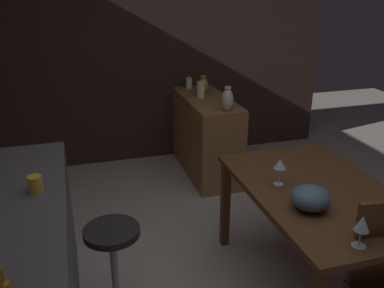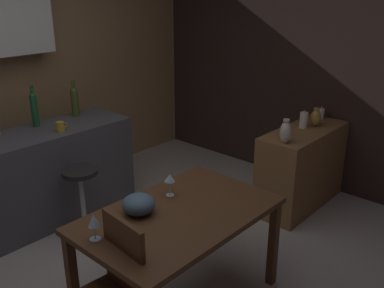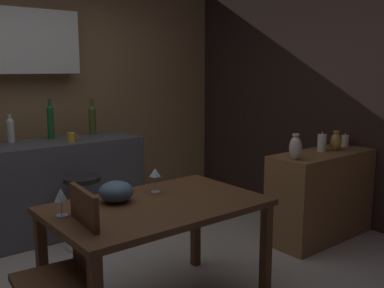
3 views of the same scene
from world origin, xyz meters
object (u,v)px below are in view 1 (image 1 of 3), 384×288
(dining_table, at_px, (318,202))
(cup_mustard, at_px, (35,184))
(wine_glass_left, at_px, (280,165))
(bar_stool, at_px, (115,273))
(wine_glass_right, at_px, (362,225))
(pillar_candle_short, at_px, (201,90))
(vase_ceramic_ivory, at_px, (227,100))
(pillar_candle_tall, at_px, (189,83))
(sideboard_cabinet, at_px, (206,136))
(vase_brass, at_px, (203,85))
(fruit_bowl, at_px, (311,198))

(dining_table, xyz_separation_m, cup_mustard, (0.15, 1.64, 0.29))
(wine_glass_left, bearing_deg, dining_table, -121.59)
(bar_stool, distance_m, wine_glass_right, 1.40)
(pillar_candle_short, height_order, vase_ceramic_ivory, vase_ceramic_ivory)
(wine_glass_left, xyz_separation_m, pillar_candle_tall, (2.23, -0.06, 0.00))
(sideboard_cabinet, distance_m, vase_brass, 0.53)
(vase_brass, distance_m, vase_ceramic_ivory, 0.63)
(cup_mustard, distance_m, pillar_candle_short, 2.35)
(wine_glass_left, xyz_separation_m, vase_brass, (1.95, -0.13, 0.03))
(wine_glass_left, xyz_separation_m, wine_glass_right, (-0.70, -0.07, -0.01))
(cup_mustard, relative_size, vase_ceramic_ivory, 0.49)
(fruit_bowl, relative_size, pillar_candle_short, 1.20)
(dining_table, relative_size, sideboard_cabinet, 1.22)
(vase_brass, bearing_deg, fruit_bowl, 177.42)
(dining_table, relative_size, pillar_candle_tall, 9.80)
(bar_stool, bearing_deg, vase_ceramic_ivory, -41.33)
(wine_glass_right, relative_size, pillar_candle_tall, 1.22)
(bar_stool, bearing_deg, fruit_bowl, -103.33)
(cup_mustard, relative_size, vase_brass, 0.58)
(dining_table, xyz_separation_m, fruit_bowl, (-0.19, 0.19, 0.15))
(wine_glass_right, bearing_deg, vase_brass, -1.35)
(sideboard_cabinet, xyz_separation_m, wine_glass_left, (-1.78, 0.12, 0.46))
(fruit_bowl, height_order, vase_ceramic_ivory, vase_ceramic_ivory)
(bar_stool, xyz_separation_m, wine_glass_right, (-0.64, -1.13, 0.52))
(pillar_candle_short, bearing_deg, fruit_bowl, 179.02)
(wine_glass_left, bearing_deg, vase_brass, -3.84)
(vase_ceramic_ivory, bearing_deg, vase_brass, 2.36)
(bar_stool, xyz_separation_m, cup_mustard, (0.08, 0.37, 0.60))
(bar_stool, bearing_deg, wine_glass_left, -86.61)
(wine_glass_left, xyz_separation_m, pillar_candle_short, (1.83, -0.07, 0.03))
(vase_brass, bearing_deg, sideboard_cabinet, 174.65)
(bar_stool, relative_size, pillar_candle_tall, 4.72)
(wine_glass_left, distance_m, vase_brass, 1.96)
(dining_table, bearing_deg, fruit_bowl, 135.09)
(dining_table, xyz_separation_m, pillar_candle_tall, (2.36, 0.16, 0.22))
(dining_table, distance_m, vase_brass, 2.10)
(dining_table, height_order, cup_mustard, cup_mustard)
(bar_stool, xyz_separation_m, pillar_candle_tall, (2.29, -1.12, 0.53))
(wine_glass_right, bearing_deg, sideboard_cabinet, -1.07)
(sideboard_cabinet, relative_size, vase_ceramic_ivory, 4.91)
(fruit_bowl, relative_size, pillar_candle_tall, 1.61)
(vase_ceramic_ivory, bearing_deg, wine_glass_left, 173.21)
(wine_glass_right, relative_size, fruit_bowl, 0.76)
(dining_table, relative_size, vase_ceramic_ivory, 6.01)
(wine_glass_left, distance_m, cup_mustard, 1.43)
(fruit_bowl, xyz_separation_m, pillar_candle_tall, (2.55, -0.03, 0.07))
(pillar_candle_tall, distance_m, vase_ceramic_ivory, 0.91)
(pillar_candle_short, bearing_deg, bar_stool, 149.25)
(wine_glass_left, relative_size, fruit_bowl, 0.77)
(bar_stool, xyz_separation_m, vase_brass, (2.02, -1.19, 0.56))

